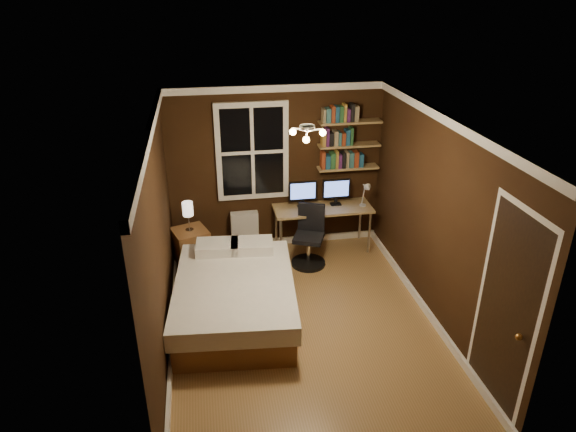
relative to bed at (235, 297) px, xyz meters
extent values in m
plane|color=olive|center=(0.80, -0.26, -0.29)|extent=(4.20, 4.20, 0.00)
cube|color=black|center=(0.80, 1.84, 0.96)|extent=(3.20, 0.04, 2.50)
cube|color=black|center=(-0.80, -0.26, 0.96)|extent=(0.04, 4.20, 2.50)
cube|color=black|center=(2.40, -0.26, 0.96)|extent=(0.04, 4.20, 2.50)
cube|color=white|center=(0.80, -0.26, 2.21)|extent=(3.20, 4.20, 0.02)
cube|color=white|center=(0.45, 1.81, 1.26)|extent=(1.06, 0.06, 1.46)
sphere|color=gold|center=(2.35, -2.11, 0.71)|extent=(0.06, 0.06, 0.06)
cube|color=#987949|center=(1.88, 1.72, 0.96)|extent=(0.92, 0.22, 0.03)
cube|color=#987949|center=(1.88, 1.72, 1.31)|extent=(0.92, 0.22, 0.03)
cube|color=#987949|center=(1.88, 1.72, 1.66)|extent=(0.92, 0.22, 0.03)
cube|color=brown|center=(0.00, -0.03, -0.13)|extent=(1.51, 2.03, 0.31)
cube|color=white|center=(0.00, -0.03, 0.13)|extent=(1.59, 2.09, 0.23)
cube|color=white|center=(-0.17, 0.74, 0.32)|extent=(0.59, 0.43, 0.13)
cube|color=white|center=(0.29, 0.70, 0.32)|extent=(0.59, 0.43, 0.13)
cube|color=brown|center=(-0.53, 1.36, 0.00)|extent=(0.59, 0.59, 0.58)
cube|color=silver|center=(0.29, 1.73, 0.02)|extent=(0.41, 0.15, 0.62)
cube|color=#987949|center=(1.46, 1.55, 0.40)|extent=(1.48, 0.56, 0.04)
cylinder|color=beige|center=(0.78, 1.31, 0.05)|extent=(0.04, 0.04, 0.67)
cylinder|color=beige|center=(2.14, 1.31, 0.05)|extent=(0.04, 0.04, 0.67)
cylinder|color=beige|center=(0.78, 1.78, 0.05)|extent=(0.04, 0.04, 0.67)
cylinder|color=beige|center=(2.14, 1.78, 0.05)|extent=(0.04, 0.04, 0.67)
cylinder|color=black|center=(1.15, 1.10, -0.26)|extent=(0.50, 0.50, 0.05)
cylinder|color=silver|center=(1.15, 1.10, -0.05)|extent=(0.06, 0.06, 0.37)
cube|color=black|center=(1.15, 1.10, 0.16)|extent=(0.53, 0.53, 0.06)
cube|color=black|center=(1.23, 1.26, 0.41)|extent=(0.38, 0.19, 0.43)
camera|label=1|loc=(-0.26, -5.32, 3.57)|focal=32.00mm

